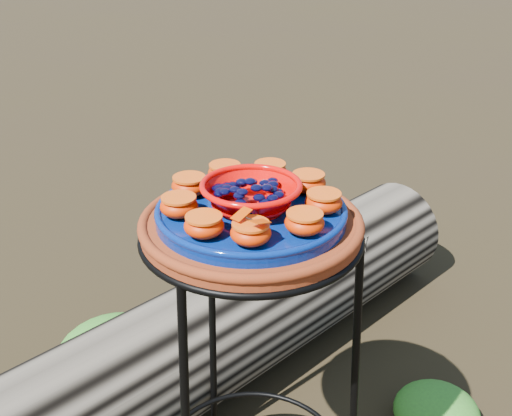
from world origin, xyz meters
name	(u,v)px	position (x,y,z in m)	size (l,w,h in m)	color
plant_stand	(252,386)	(0.00, 0.00, 0.35)	(0.44, 0.44, 0.70)	black
terracotta_saucer	(251,227)	(0.00, 0.00, 0.72)	(0.39, 0.39, 0.03)	#552610
cobalt_plate	(251,214)	(0.00, 0.00, 0.74)	(0.34, 0.34, 0.02)	#04103E
red_bowl	(251,196)	(0.00, 0.00, 0.78)	(0.17, 0.17, 0.05)	#D40503
glass_gems	(251,178)	(0.00, 0.00, 0.81)	(0.13, 0.13, 0.02)	black
orange_half_0	(251,233)	(-0.05, -0.11, 0.77)	(0.07, 0.07, 0.04)	#B32300
orange_half_1	(304,223)	(0.04, -0.12, 0.77)	(0.07, 0.07, 0.04)	#B32300
orange_half_2	(324,202)	(0.11, -0.07, 0.77)	(0.07, 0.07, 0.04)	#B32300
orange_half_3	(308,183)	(0.12, 0.02, 0.77)	(0.07, 0.07, 0.04)	#B32300
orange_half_4	(270,172)	(0.08, 0.09, 0.77)	(0.07, 0.07, 0.04)	#B32300
orange_half_5	(225,173)	(0.01, 0.13, 0.77)	(0.07, 0.07, 0.04)	#B32300
orange_half_6	(189,186)	(-0.08, 0.10, 0.77)	(0.07, 0.07, 0.04)	#B32300
orange_half_7	(179,206)	(-0.12, 0.03, 0.77)	(0.07, 0.07, 0.04)	#B32300
orange_half_8	(204,226)	(-0.11, -0.06, 0.77)	(0.07, 0.07, 0.04)	#B32300
butterfly	(251,219)	(-0.05, -0.11, 0.80)	(0.07, 0.04, 0.01)	#BE3400
driftwood_log	(222,329)	(0.12, 0.43, 0.16)	(1.74, 0.46, 0.33)	black
foliage_right	(437,411)	(0.53, 0.01, 0.06)	(0.22, 0.22, 0.11)	#2E631F
foliage_back	(116,352)	(-0.16, 0.56, 0.08)	(0.34, 0.34, 0.17)	#2E631F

